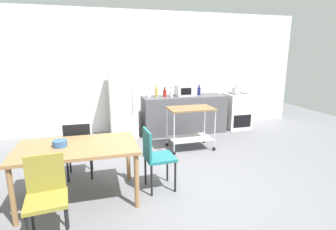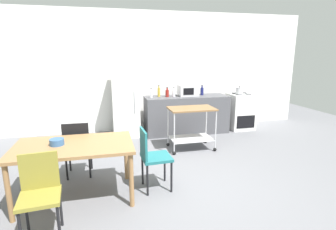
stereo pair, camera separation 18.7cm
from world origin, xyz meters
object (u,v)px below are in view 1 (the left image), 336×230
Objects in this scene: chair_black at (79,146)px; fruit_bowl at (60,143)px; bottle_soy_sauce at (156,92)px; bottle_hot_sauce at (199,91)px; kitchen_cart at (190,121)px; bottle_sparkling_water at (165,93)px; chair_teal at (155,155)px; bottle_wine at (149,94)px; bottle_olive_oil at (171,93)px; refrigerator at (123,104)px; chair_olive at (46,193)px; microwave at (185,90)px; kettle at (236,90)px; dining_table at (78,152)px; stove_oven at (237,111)px.

fruit_bowl is (-0.18, -0.63, 0.27)m from chair_black.
bottle_soy_sauce reaches higher than bottle_hot_sauce.
kitchen_cart is 1.23m from bottle_sparkling_water.
kitchen_cart is at bearing 31.31° from fruit_bowl.
kitchen_cart is at bearing -39.71° from chair_teal.
bottle_olive_oil reaches higher than bottle_wine.
refrigerator is 1.00m from bottle_sparkling_water.
refrigerator is at bearing 175.27° from bottle_sparkling_water.
bottle_wine reaches higher than chair_olive.
microwave is (1.36, 2.60, 0.51)m from chair_teal.
bottle_olive_oil is 0.39m from microwave.
chair_black is at bearing 54.43° from chair_teal.
fruit_bowl is at bearing -112.63° from refrigerator.
refrigerator is 1.88m from bottle_hot_sauce.
kettle is (3.94, 3.17, 0.48)m from chair_olive.
bottle_soy_sauce reaches higher than chair_olive.
microwave is (2.41, 1.94, 0.51)m from chair_black.
bottle_soy_sauce is (-0.41, 1.21, 0.44)m from kitchen_cart.
kitchen_cart is (2.08, 1.42, -0.10)m from dining_table.
chair_teal is 3.71× the size of kettle.
bottle_soy_sauce is at bearing 160.62° from bottle_olive_oil.
bottle_sparkling_water is (1.85, 2.55, 0.32)m from dining_table.
kettle is at bearing 33.18° from kitchen_cart.
refrigerator is at bearing 178.51° from microwave.
chair_black is 3.71× the size of kettle.
fruit_bowl is (-1.22, 0.04, 0.27)m from chair_teal.
chair_teal is at bearing -86.99° from refrigerator.
fruit_bowl is (-2.58, -2.56, -0.24)m from microwave.
stove_oven is at bearing 34.01° from dining_table.
bottle_soy_sauce is at bearing 177.33° from microwave.
bottle_hot_sauce is 1.02× the size of kettle.
bottle_sparkling_water is at bearing -133.44° from chair_black.
bottle_sparkling_water is at bearing -4.73° from refrigerator.
dining_table is 2.78m from refrigerator.
bottle_wine is at bearing -173.76° from microwave.
chair_teal is 1.78m from kitchen_cart.
stove_oven is 1.52m from microwave.
refrigerator is 0.63m from bottle_wine.
chair_teal is at bearing 148.87° from chair_black.
kitchen_cart is 2.68m from fruit_bowl.
refrigerator reaches higher than chair_teal.
bottle_olive_oil is 1.29× the size of fruit_bowl.
microwave is (0.30, 1.18, 0.46)m from kitchen_cart.
chair_olive is 1.00× the size of chair_black.
chair_black is at bearing 74.12° from chair_olive.
stove_oven is at bearing -50.28° from chair_teal.
bottle_hot_sauce is (0.67, 1.21, 0.43)m from kitchen_cart.
dining_table is at bearing 93.71° from chair_black.
bottle_olive_oil is at bearing -6.28° from refrigerator.
kitchen_cart is at bearing 34.28° from dining_table.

